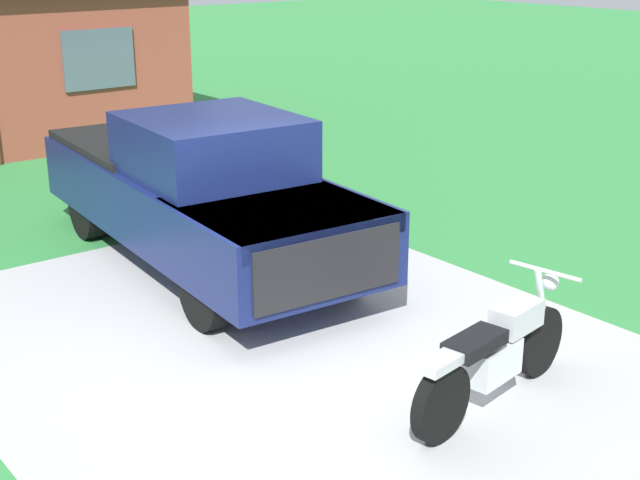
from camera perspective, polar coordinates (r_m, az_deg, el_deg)
ground_plane at (r=8.98m, az=-2.76°, el=-6.41°), size 80.00×80.00×0.00m
driveway_pad at (r=8.97m, az=-2.76°, el=-6.39°), size 5.91×7.33×0.01m
motorcycle at (r=7.74m, az=11.25°, el=-7.24°), size 2.20×0.73×1.09m
pickup_truck at (r=10.89m, az=-7.90°, el=3.39°), size 2.46×5.76×1.90m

